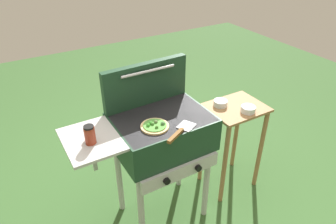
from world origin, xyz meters
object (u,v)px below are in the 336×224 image
Objects in this scene: grill at (160,135)px; spatula at (180,131)px; topping_bowl_far at (248,109)px; prep_table at (233,131)px; topping_bowl_near at (221,103)px; pizza_veggie at (155,126)px; sauce_jar at (90,135)px.

spatula is (0.02, -0.21, 0.15)m from grill.
prep_table is at bearing 103.80° from topping_bowl_far.
grill is at bearing -179.63° from prep_table.
spatula is 2.33× the size of topping_bowl_far.
grill is 0.59m from topping_bowl_near.
pizza_veggie is at bearing 178.92° from topping_bowl_far.
topping_bowl_near is (1.06, 0.12, -0.16)m from sauce_jar.
topping_bowl_far is (0.67, 0.11, -0.11)m from spatula.
grill is 8.16× the size of sauce_jar.
pizza_veggie is 0.70× the size of spatula.
prep_table is (0.67, 0.00, -0.20)m from grill.
prep_table is (0.76, 0.09, -0.36)m from pizza_veggie.
sauce_jar is at bearing -177.93° from prep_table.
topping_bowl_far is (1.18, -0.06, -0.16)m from sauce_jar.
spatula is 0.77m from prep_table.
spatula reaches higher than topping_bowl_near.
sauce_jar is 0.46× the size of spatula.
pizza_veggie is 0.23× the size of prep_table.
topping_bowl_near and topping_bowl_far have the same top height.
spatula is at bearing -152.34° from topping_bowl_near.
sauce_jar reaches higher than prep_table.
sauce_jar is 1.19m from topping_bowl_far.
spatula is at bearing -83.47° from grill.
prep_table is (0.65, 0.22, -0.35)m from spatula.
spatula is (0.11, -0.13, -0.00)m from pizza_veggie.
grill is 0.19m from pizza_veggie.
grill is 0.26m from spatula.
spatula is 2.39× the size of topping_bowl_near.
spatula is (0.50, -0.17, -0.05)m from sauce_jar.
spatula is 0.63m from topping_bowl_near.
spatula is at bearing -170.42° from topping_bowl_far.
topping_bowl_near is (0.66, 0.16, -0.11)m from pizza_veggie.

